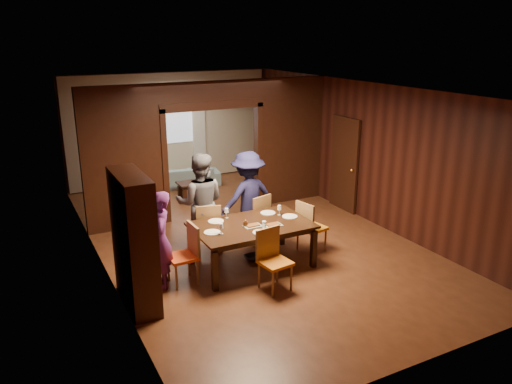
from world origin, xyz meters
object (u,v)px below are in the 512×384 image
chair_far_l (208,228)px  person_purple (160,240)px  dining_table (252,245)px  chair_near (275,261)px  person_grey (200,203)px  coffee_table (195,190)px  chair_far_r (255,218)px  chair_left (182,255)px  hutch (134,241)px  chair_right (312,226)px  person_navy (248,197)px  sofa (186,176)px

chair_far_l → person_purple: bearing=53.3°
dining_table → chair_near: (-0.06, -0.92, 0.10)m
person_purple → person_grey: (1.05, 0.99, 0.14)m
coffee_table → chair_far_r: 3.09m
chair_left → hutch: hutch is taller
chair_right → chair_far_r: size_ratio=1.00×
coffee_table → chair_far_r: (0.07, -3.07, 0.28)m
chair_right → chair_far_r: (-0.74, 0.85, 0.00)m
person_grey → chair_near: bearing=127.4°
coffee_table → chair_left: 4.38m
person_purple → dining_table: 1.64m
person_purple → chair_far_r: bearing=127.8°
person_purple → person_grey: person_grey is taller
chair_far_l → chair_near: 1.80m
person_navy → chair_far_l: person_navy is taller
person_grey → person_navy: bearing=-155.1°
chair_far_r → hutch: hutch is taller
coffee_table → chair_far_l: chair_far_l is taller
chair_right → chair_far_l: size_ratio=1.00×
person_navy → chair_right: bearing=123.5°
person_purple → coffee_table: person_purple is taller
person_purple → chair_left: size_ratio=1.61×
person_purple → person_grey: 1.45m
sofa → chair_right: (0.65, -4.97, 0.23)m
person_grey → sofa: size_ratio=1.06×
chair_far_r → chair_near: size_ratio=1.00×
chair_far_r → coffee_table: bearing=-105.1°
chair_right → chair_far_r: 1.13m
dining_table → chair_right: (1.25, 0.03, 0.10)m
chair_near → hutch: bearing=156.2°
person_purple → person_navy: person_navy is taller
sofa → hutch: 6.03m
person_purple → chair_far_r: size_ratio=1.61×
dining_table → chair_left: chair_left is taller
chair_right → person_purple: bearing=78.4°
person_purple → sofa: bearing=171.2°
person_purple → person_grey: bearing=148.1°
chair_near → hutch: size_ratio=0.48×
dining_table → person_navy: bearing=66.7°
coffee_table → chair_left: size_ratio=0.82×
chair_left → chair_near: same height
person_purple → dining_table: (1.59, 0.01, -0.40)m
chair_near → dining_table: bearing=78.3°
person_grey → chair_far_r: (1.05, -0.10, -0.44)m
person_navy → chair_near: size_ratio=1.82×
chair_right → chair_near: 1.62m
person_grey → dining_table: (0.54, -0.98, -0.54)m
dining_table → chair_far_l: bearing=119.2°
chair_far_l → person_navy: bearing=-152.1°
chair_left → chair_far_r: (1.78, 0.94, 0.00)m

